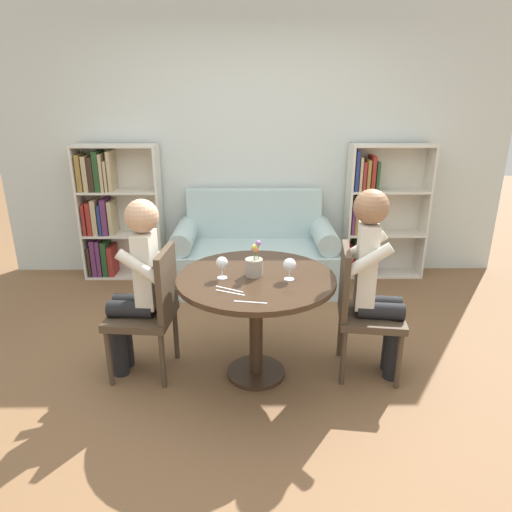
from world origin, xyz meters
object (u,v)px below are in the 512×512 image
couch (254,255)px  flower_vase (254,265)px  chair_right (360,306)px  wine_glass_right (290,265)px  bookshelf_right (375,214)px  chair_left (151,307)px  wine_glass_left (222,263)px  person_right (376,279)px  bookshelf_left (111,212)px  person_left (136,283)px

couch → flower_vase: 1.67m
couch → chair_right: size_ratio=1.76×
couch → wine_glass_right: size_ratio=11.29×
bookshelf_right → chair_left: bearing=-136.9°
chair_right → wine_glass_left: chair_right is taller
bookshelf_right → wine_glass_right: bookshelf_right is taller
person_right → wine_glass_left: bearing=100.8°
bookshelf_left → bookshelf_right: 2.72m
person_left → wine_glass_right: size_ratio=8.72×
couch → bookshelf_right: bookshelf_right is taller
chair_left → wine_glass_right: 0.97m
chair_left → flower_vase: bearing=92.1°
chair_right → person_right: person_right is taller
wine_glass_left → flower_vase: (0.20, 0.04, -0.03)m
bookshelf_left → wine_glass_left: size_ratio=9.62×
couch → bookshelf_left: (-1.47, 0.26, 0.37)m
bookshelf_left → person_left: bearing=-69.3°
person_left → bookshelf_left: bearing=-154.3°
person_right → wine_glass_right: person_right is taller
couch → person_right: bearing=-63.6°
wine_glass_right → flower_vase: 0.23m
wine_glass_right → person_left: bearing=173.3°
couch → person_right: person_right is taller
couch → person_left: 1.77m
couch → flower_vase: flower_vase is taller
person_right → chair_left: bearing=96.8°
bookshelf_right → person_right: 1.90m
bookshelf_left → wine_glass_left: bookshelf_left is taller
bookshelf_left → bookshelf_right: size_ratio=1.00×
bookshelf_right → chair_left: 2.67m
person_right → wine_glass_left: 1.01m
bookshelf_right → person_left: 2.73m
bookshelf_left → person_left: size_ratio=1.12×
person_left → wine_glass_left: bearing=86.2°
chair_right → person_left: person_left is taller
chair_right → person_right: (0.08, -0.02, 0.21)m
bookshelf_right → person_left: bearing=-138.4°
person_left → flower_vase: bearing=91.4°
bookshelf_left → flower_vase: (1.46, -1.86, 0.12)m
flower_vase → person_left: bearing=176.4°
flower_vase → wine_glass_right: bearing=-17.3°
person_right → couch: bearing=34.0°
chair_left → flower_vase: (0.69, -0.04, 0.31)m
couch → bookshelf_right: bearing=12.1°
chair_right → bookshelf_left: bearing=57.6°
chair_left → chair_right: size_ratio=1.00×
wine_glass_left → couch: bearing=82.5°
bookshelf_left → chair_right: 2.84m
chair_left → person_right: (1.48, -0.02, 0.21)m
wine_glass_left → person_left: bearing=171.2°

